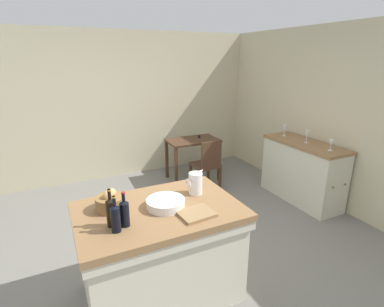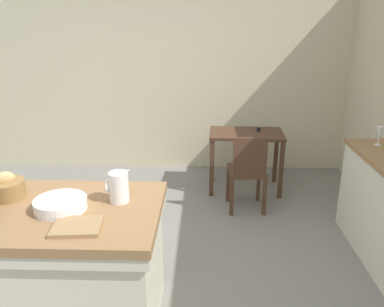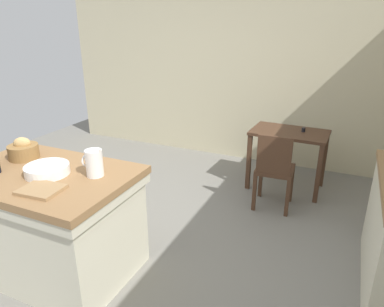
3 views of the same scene
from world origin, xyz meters
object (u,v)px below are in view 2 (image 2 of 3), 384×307
Objects in this scene: wash_bowl at (61,204)px; bread_basket at (6,188)px; writing_desk at (246,142)px; pitcher at (119,187)px; wine_glass_middle at (380,133)px; island_table at (60,263)px; cutting_board at (77,226)px; wooden_chair at (247,170)px.

wash_bowl is 0.47m from bread_basket.
writing_desk is 3.69× the size of bread_basket.
wine_glass_middle is (2.22, 1.24, 0.04)m from pitcher.
wash_bowl is at bearing -8.33° from island_table.
pitcher is at bearing 64.43° from cutting_board.
bread_basket is at bearing -138.35° from wooden_chair.
writing_desk is at bearing 50.08° from bread_basket.
cutting_board reaches higher than island_table.
island_table is 5.59× the size of pitcher.
wash_bowl is 1.19× the size of cutting_board.
island_table is 2.31m from wooden_chair.
wash_bowl is 0.30m from cutting_board.
wine_glass_middle is (1.14, -1.04, 0.43)m from writing_desk.
writing_desk is 1.03× the size of wooden_chair.
bread_basket is (-0.37, 0.16, 0.49)m from island_table.
wash_bowl reaches higher than cutting_board.
bread_basket is at bearing 156.97° from island_table.
bread_basket is at bearing 177.23° from pitcher.
bread_basket is 0.74m from cutting_board.
wooden_chair is 2.33m from wash_bowl.
bread_basket is (-1.87, -2.24, 0.34)m from writing_desk.
pitcher is at bearing -150.92° from wine_glass_middle.
cutting_board is at bearing -52.84° from wash_bowl.
wash_bowl is 1.88× the size of wine_glass_middle.
wooden_chair reaches higher than writing_desk.
wooden_chair is at bearing 52.10° from wash_bowl.
wooden_chair is at bearing 59.00° from cutting_board.
writing_desk is 3.27× the size of cutting_board.
wash_bowl is at bearing 127.16° from cutting_board.
cutting_board is (0.24, -0.24, 0.43)m from island_table.
island_table is 1.52× the size of writing_desk.
pitcher reaches higher than wooden_chair.
pitcher is (-1.09, -2.28, 0.38)m from writing_desk.
wine_glass_middle reaches higher than wash_bowl.
island_table reaches higher than writing_desk.
pitcher is (0.41, 0.12, 0.52)m from island_table.
pitcher is at bearing 16.33° from island_table.
wooden_chair is 3.60× the size of bread_basket.
wine_glass_middle reaches higher than wooden_chair.
bread_basket reaches higher than writing_desk.
wash_bowl is (-1.40, -1.80, 0.45)m from wooden_chair.
wine_glass_middle reaches higher than island_table.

